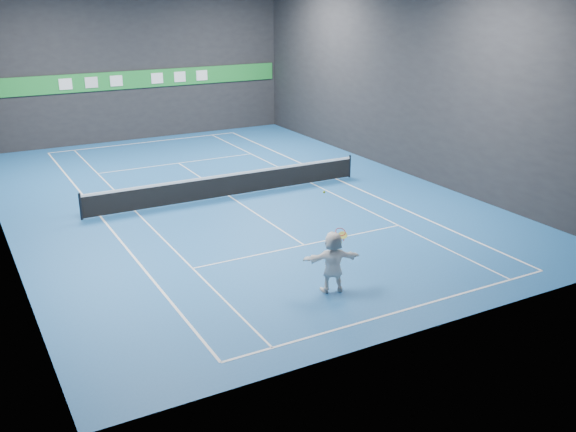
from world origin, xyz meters
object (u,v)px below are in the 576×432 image
tennis_racket (341,234)px  tennis_ball (324,192)px  tennis_net (229,184)px  player (333,262)px

tennis_racket → tennis_ball: bearing=-172.9°
tennis_net → tennis_ball: bearing=-98.3°
tennis_ball → tennis_racket: (0.65, 0.08, -1.38)m
tennis_racket → tennis_net: bearing=85.4°
player → tennis_net: bearing=-80.0°
tennis_net → tennis_racket: tennis_racket is taller
tennis_ball → tennis_net: 10.35m
player → tennis_ball: size_ratio=25.76×
tennis_net → tennis_racket: bearing=-94.6°
player → tennis_net: player is taller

